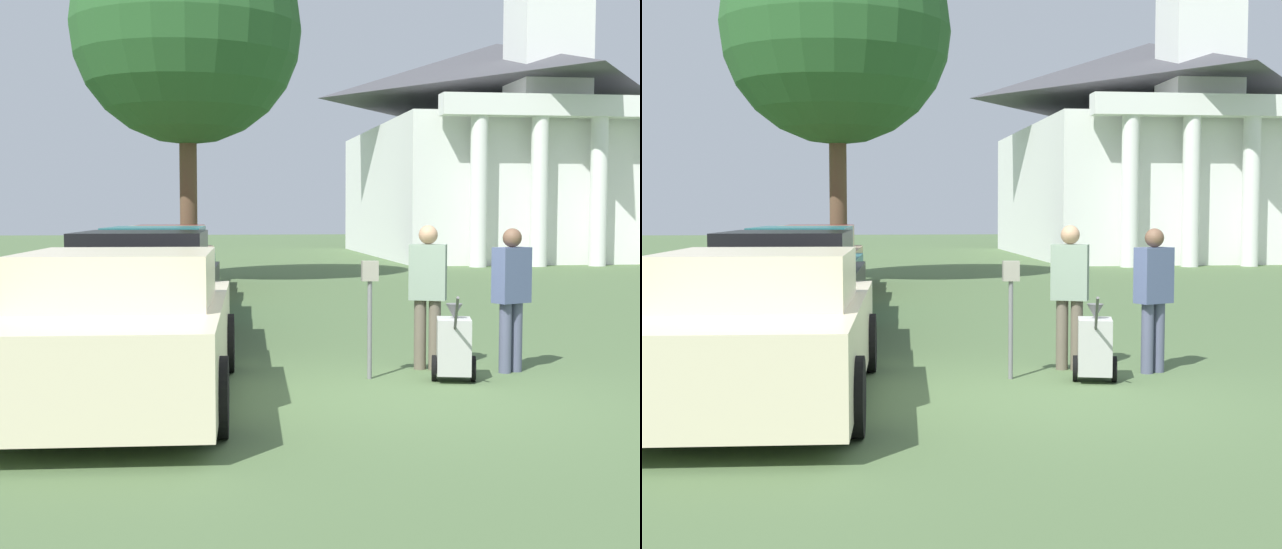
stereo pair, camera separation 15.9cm
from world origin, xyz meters
TOP-DOWN VIEW (x-y plane):
  - ground_plane at (0.00, 0.00)m, footprint 120.00×120.00m
  - parked_car_cream at (-2.85, 0.12)m, footprint 2.25×4.88m
  - parked_car_black at (-2.85, 3.39)m, footprint 2.14×5.17m
  - parked_car_teal at (-2.85, 6.72)m, footprint 2.10×5.26m
  - parked_car_tan at (-2.85, 9.84)m, footprint 2.12×4.68m
  - parked_car_maroon at (-2.85, 12.72)m, footprint 2.07×4.70m
  - parking_meter at (-0.28, 0.98)m, footprint 0.18×0.09m
  - person_worker at (0.50, 1.47)m, footprint 0.47×0.36m
  - person_supervisor at (1.40, 1.17)m, footprint 0.47×0.38m
  - equipment_cart at (0.60, 0.73)m, footprint 0.52×1.00m
  - church at (9.93, 26.61)m, footprint 10.49×15.02m
  - shade_tree at (-2.44, 14.46)m, footprint 5.81×5.81m

SIDE VIEW (x-z plane):
  - ground_plane at x=0.00m, z-range 0.00..0.00m
  - equipment_cart at x=0.60m, z-range -0.11..0.89m
  - parked_car_cream at x=-2.85m, z-range -0.05..1.42m
  - parked_car_maroon at x=-2.85m, z-range -0.06..1.44m
  - parked_car_tan at x=-2.85m, z-range -0.04..1.49m
  - parked_car_black at x=-2.85m, z-range -0.06..1.51m
  - parked_car_teal at x=-2.85m, z-range -0.06..1.51m
  - parking_meter at x=-0.28m, z-range 0.26..1.56m
  - person_supervisor at x=1.40m, z-range 0.11..1.76m
  - person_worker at x=0.50m, z-range 0.11..1.79m
  - church at x=9.93m, z-range -6.76..17.01m
  - shade_tree at x=-2.44m, z-range 1.74..11.07m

